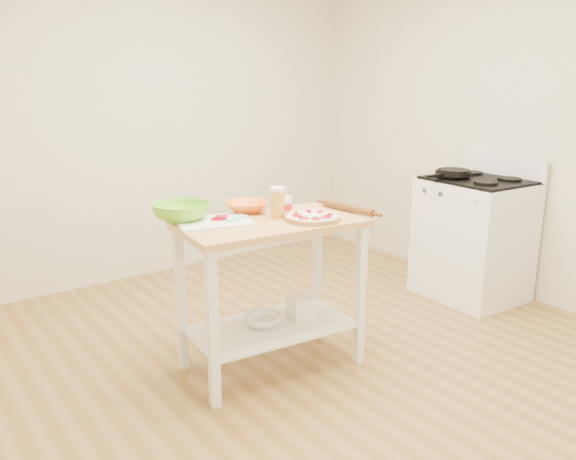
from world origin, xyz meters
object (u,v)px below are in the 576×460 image
Objects in this scene: cutting_board at (213,221)px; beer_pint at (278,202)px; gas_stove at (473,238)px; skillet at (453,173)px; prep_island at (271,264)px; shelf_glass_bowl at (263,320)px; green_bowl at (181,212)px; spatula at (237,219)px; rolling_pin at (348,208)px; orange_bowl at (246,207)px; knife at (187,218)px; pizza at (312,217)px; yogurt_tub at (284,206)px; shelf_bin at (300,307)px.

cutting_board is 0.39m from beer_pint.
gas_stove reaches higher than skillet.
shelf_glass_bowl is (-0.04, 0.03, -0.35)m from prep_island.
green_bowl is 1.44× the size of shelf_glass_bowl.
rolling_pin is at bearing -18.52° from spatula.
orange_bowl is 0.24m from beer_pint.
prep_island is 0.55m from knife.
skillet is 1.37× the size of pizza.
green_bowl is at bearing 151.24° from beer_pint.
cutting_board is at bearing 152.94° from spatula.
spatula is 0.57× the size of knife.
gas_stove is at bearing 3.37° from rolling_pin.
yogurt_tub reaches higher than skillet.
knife reaches higher than prep_island.
spatula is at bearing -40.94° from green_bowl.
green_bowl reaches higher than cutting_board.
gas_stove is at bearing -4.70° from spatula.
skillet reaches higher than shelf_bin.
cutting_board reaches higher than spatula.
rolling_pin is at bearing -21.46° from yogurt_tub.
shelf_bin is at bearing -174.51° from skillet.
rolling_pin is (0.48, -0.37, -0.01)m from orange_bowl.
orange_bowl is at bearing 175.39° from gas_stove.
prep_island is 8.32× the size of shelf_bin.
gas_stove reaches higher than rolling_pin.
spatula reaches higher than shelf_bin.
green_bowl is (-0.60, 0.43, 0.03)m from pizza.
yogurt_tub is at bearing -12.54° from spatula.
gas_stove is at bearing -1.44° from shelf_glass_bowl.
beer_pint reaches higher than shelf_bin.
yogurt_tub is (0.29, -0.06, 0.04)m from spatula.
orange_bowl is (-1.90, 0.29, 0.46)m from gas_stove.
orange_bowl is (0.01, 0.27, 0.29)m from prep_island.
orange_bowl is at bearing 125.67° from shelf_bin.
yogurt_tub is (0.12, 0.04, 0.32)m from prep_island.
cutting_board is 1.82× the size of orange_bowl.
pizza is at bearing -33.05° from shelf_glass_bowl.
pizza is at bearing -94.66° from shelf_bin.
cutting_board is at bearing 164.46° from yogurt_tub.
yogurt_tub is at bearing -40.32° from knife.
skillet is 2.09m from cutting_board.
knife is 0.88m from shelf_bin.
shelf_bin reaches higher than shelf_glass_bowl.
spatula is at bearing 168.89° from yogurt_tub.
green_bowl is 1.55× the size of yogurt_tub.
gas_stove is 2.86× the size of rolling_pin.
cutting_board reaches higher than prep_island.
beer_pint reaches higher than pizza.
rolling_pin reaches higher than spatula.
pizza is 0.43m from spatula.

